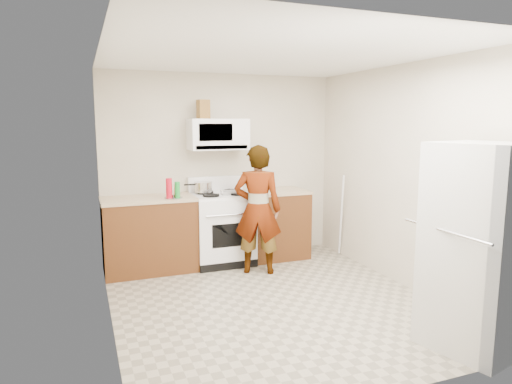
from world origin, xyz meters
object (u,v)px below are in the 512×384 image
microwave (218,134)px  fridge (479,247)px  saucepan (203,187)px  person (258,210)px  kettle (264,182)px  gas_range (222,227)px

microwave → fridge: size_ratio=0.45×
microwave → fridge: (1.29, -3.08, -0.85)m
fridge → saucepan: (-1.51, 3.05, 0.17)m
person → kettle: (0.39, 0.77, 0.23)m
kettle → microwave: bearing=179.4°
person → kettle: bearing=-91.9°
gas_range → saucepan: 0.58m
gas_range → microwave: size_ratio=1.49×
microwave → saucepan: (-0.22, -0.03, -0.68)m
person → fridge: bearing=137.0°
person → saucepan: (-0.52, 0.63, 0.22)m
kettle → saucepan: kettle is taller
gas_range → kettle: 0.91m
microwave → person: (0.30, -0.66, -0.90)m
microwave → person: 1.16m
fridge → saucepan: fridge is taller
gas_range → kettle: size_ratio=6.33×
person → fridge: 2.61m
gas_range → person: size_ratio=0.71×
microwave → gas_range: bearing=-90.0°
fridge → saucepan: bearing=101.8°
fridge → person: bearing=97.8°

